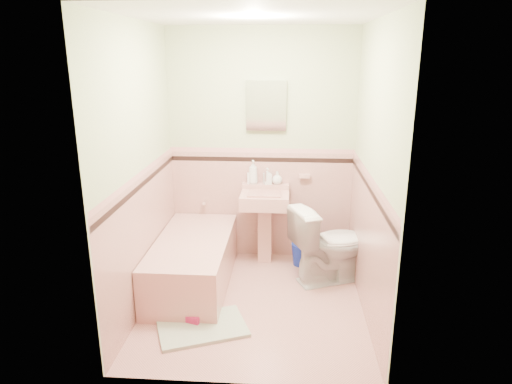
# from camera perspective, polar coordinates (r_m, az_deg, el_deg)

# --- Properties ---
(floor) EXTENTS (2.20, 2.20, 0.00)m
(floor) POSITION_cam_1_polar(r_m,az_deg,el_deg) (4.39, -0.24, -13.57)
(floor) COLOR tan
(floor) RESTS_ON ground
(ceiling) EXTENTS (2.20, 2.20, 0.00)m
(ceiling) POSITION_cam_1_polar(r_m,az_deg,el_deg) (3.80, -0.29, 21.05)
(ceiling) COLOR white
(ceiling) RESTS_ON ground
(wall_back) EXTENTS (2.50, 0.00, 2.50)m
(wall_back) POSITION_cam_1_polar(r_m,az_deg,el_deg) (4.98, 0.69, 5.55)
(wall_back) COLOR beige
(wall_back) RESTS_ON ground
(wall_front) EXTENTS (2.50, 0.00, 2.50)m
(wall_front) POSITION_cam_1_polar(r_m,az_deg,el_deg) (2.86, -1.91, -2.92)
(wall_front) COLOR beige
(wall_front) RESTS_ON ground
(wall_left) EXTENTS (0.00, 2.50, 2.50)m
(wall_left) POSITION_cam_1_polar(r_m,az_deg,el_deg) (4.11, -14.33, 2.63)
(wall_left) COLOR beige
(wall_left) RESTS_ON ground
(wall_right) EXTENTS (0.00, 2.50, 2.50)m
(wall_right) POSITION_cam_1_polar(r_m,az_deg,el_deg) (3.96, 14.32, 2.14)
(wall_right) COLOR beige
(wall_right) RESTS_ON ground
(wainscot_back) EXTENTS (2.00, 0.00, 2.00)m
(wainscot_back) POSITION_cam_1_polar(r_m,az_deg,el_deg) (5.14, 0.66, -1.61)
(wainscot_back) COLOR tan
(wainscot_back) RESTS_ON ground
(wainscot_front) EXTENTS (2.00, 0.00, 2.00)m
(wainscot_front) POSITION_cam_1_polar(r_m,az_deg,el_deg) (3.15, -1.77, -14.07)
(wainscot_front) COLOR tan
(wainscot_front) RESTS_ON ground
(wainscot_left) EXTENTS (0.00, 2.20, 2.20)m
(wainscot_left) POSITION_cam_1_polar(r_m,az_deg,el_deg) (4.30, -13.56, -5.80)
(wainscot_left) COLOR tan
(wainscot_left) RESTS_ON ground
(wainscot_right) EXTENTS (0.00, 2.20, 2.20)m
(wainscot_right) POSITION_cam_1_polar(r_m,az_deg,el_deg) (4.17, 13.52, -6.54)
(wainscot_right) COLOR tan
(wainscot_right) RESTS_ON ground
(accent_back) EXTENTS (2.00, 0.00, 2.00)m
(accent_back) POSITION_cam_1_polar(r_m,az_deg,el_deg) (4.99, 0.68, 4.05)
(accent_back) COLOR black
(accent_back) RESTS_ON ground
(accent_front) EXTENTS (2.00, 0.00, 2.00)m
(accent_front) POSITION_cam_1_polar(r_m,az_deg,el_deg) (2.92, -1.85, -5.21)
(accent_front) COLOR black
(accent_front) RESTS_ON ground
(accent_left) EXTENTS (0.00, 2.20, 2.20)m
(accent_left) POSITION_cam_1_polar(r_m,az_deg,el_deg) (4.13, -13.96, 0.88)
(accent_left) COLOR black
(accent_left) RESTS_ON ground
(accent_right) EXTENTS (0.00, 2.20, 2.20)m
(accent_right) POSITION_cam_1_polar(r_m,az_deg,el_deg) (4.00, 13.93, 0.34)
(accent_right) COLOR black
(accent_right) RESTS_ON ground
(cap_back) EXTENTS (2.00, 0.00, 2.00)m
(cap_back) POSITION_cam_1_polar(r_m,az_deg,el_deg) (4.97, 0.68, 5.18)
(cap_back) COLOR tan
(cap_back) RESTS_ON ground
(cap_front) EXTENTS (2.00, 0.00, 2.00)m
(cap_front) POSITION_cam_1_polar(r_m,az_deg,el_deg) (2.89, -1.87, -3.37)
(cap_front) COLOR tan
(cap_front) RESTS_ON ground
(cap_left) EXTENTS (0.00, 2.20, 2.20)m
(cap_left) POSITION_cam_1_polar(r_m,az_deg,el_deg) (4.11, -14.06, 2.22)
(cap_left) COLOR tan
(cap_left) RESTS_ON ground
(cap_right) EXTENTS (0.00, 2.20, 2.20)m
(cap_right) POSITION_cam_1_polar(r_m,az_deg,el_deg) (3.97, 14.03, 1.73)
(cap_right) COLOR tan
(cap_right) RESTS_ON ground
(bathtub) EXTENTS (0.70, 1.50, 0.45)m
(bathtub) POSITION_cam_1_polar(r_m,az_deg,el_deg) (4.65, -7.78, -8.74)
(bathtub) COLOR tan
(bathtub) RESTS_ON floor
(tub_faucet) EXTENTS (0.04, 0.12, 0.04)m
(tub_faucet) POSITION_cam_1_polar(r_m,az_deg,el_deg) (5.16, -6.36, -1.26)
(tub_faucet) COLOR silver
(tub_faucet) RESTS_ON wall_back
(sink) EXTENTS (0.51, 0.48, 0.80)m
(sink) POSITION_cam_1_polar(r_m,az_deg,el_deg) (4.98, 1.07, -4.60)
(sink) COLOR tan
(sink) RESTS_ON floor
(sink_faucet) EXTENTS (0.02, 0.02, 0.10)m
(sink_faucet) POSITION_cam_1_polar(r_m,az_deg,el_deg) (4.95, 1.19, 1.91)
(sink_faucet) COLOR silver
(sink_faucet) RESTS_ON sink
(medicine_cabinet) EXTENTS (0.40, 0.04, 0.51)m
(medicine_cabinet) POSITION_cam_1_polar(r_m,az_deg,el_deg) (4.88, 1.29, 10.67)
(medicine_cabinet) COLOR white
(medicine_cabinet) RESTS_ON wall_back
(soap_dish) EXTENTS (0.11, 0.07, 0.04)m
(soap_dish) POSITION_cam_1_polar(r_m,az_deg,el_deg) (5.00, 6.04, 1.99)
(soap_dish) COLOR tan
(soap_dish) RESTS_ON wall_back
(soap_bottle_left) EXTENTS (0.12, 0.12, 0.26)m
(soap_bottle_left) POSITION_cam_1_polar(r_m,az_deg,el_deg) (4.99, -0.37, 2.48)
(soap_bottle_left) COLOR #B2B2B2
(soap_bottle_left) RESTS_ON sink
(soap_bottle_mid) EXTENTS (0.10, 0.10, 0.18)m
(soap_bottle_mid) POSITION_cam_1_polar(r_m,az_deg,el_deg) (4.99, 1.42, 1.99)
(soap_bottle_mid) COLOR #B2B2B2
(soap_bottle_mid) RESTS_ON sink
(soap_bottle_right) EXTENTS (0.14, 0.14, 0.14)m
(soap_bottle_right) POSITION_cam_1_polar(r_m,az_deg,el_deg) (4.99, 2.64, 1.77)
(soap_bottle_right) COLOR #B2B2B2
(soap_bottle_right) RESTS_ON sink
(tube) EXTENTS (0.05, 0.05, 0.12)m
(tube) POSITION_cam_1_polar(r_m,az_deg,el_deg) (5.01, -0.90, 1.72)
(tube) COLOR white
(tube) RESTS_ON sink
(toilet) EXTENTS (0.89, 0.71, 0.80)m
(toilet) POSITION_cam_1_polar(r_m,az_deg,el_deg) (4.67, 9.24, -6.37)
(toilet) COLOR white
(toilet) RESTS_ON floor
(bucket) EXTENTS (0.30, 0.30, 0.24)m
(bucket) POSITION_cam_1_polar(r_m,az_deg,el_deg) (5.08, 5.77, -7.68)
(bucket) COLOR #10269B
(bucket) RESTS_ON floor
(bath_mat) EXTENTS (0.85, 0.71, 0.03)m
(bath_mat) POSITION_cam_1_polar(r_m,az_deg,el_deg) (4.04, -6.71, -16.36)
(bath_mat) COLOR gray
(bath_mat) RESTS_ON floor
(shoe) EXTENTS (0.16, 0.11, 0.06)m
(shoe) POSITION_cam_1_polar(r_m,az_deg,el_deg) (4.08, -7.97, -15.32)
(shoe) COLOR #BF1E59
(shoe) RESTS_ON bath_mat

